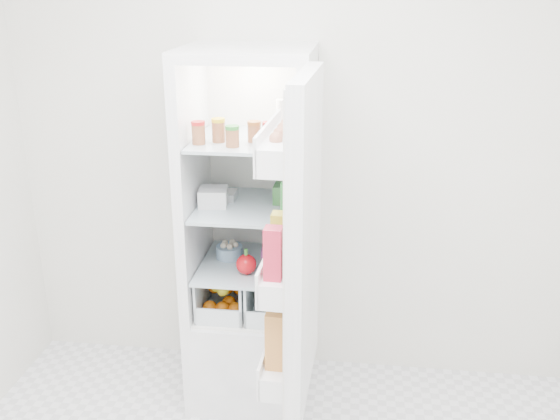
# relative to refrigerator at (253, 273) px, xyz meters

# --- Properties ---
(room_walls) EXTENTS (3.02, 3.02, 2.61)m
(room_walls) POSITION_rel_refrigerator_xyz_m (0.20, -1.25, 0.93)
(room_walls) COLOR silver
(room_walls) RESTS_ON ground
(refrigerator) EXTENTS (0.60, 0.60, 1.80)m
(refrigerator) POSITION_rel_refrigerator_xyz_m (0.00, 0.00, 0.00)
(refrigerator) COLOR silver
(refrigerator) RESTS_ON ground
(shelf_low) EXTENTS (0.49, 0.53, 0.01)m
(shelf_low) POSITION_rel_refrigerator_xyz_m (-0.00, -0.06, 0.07)
(shelf_low) COLOR #A9BCC6
(shelf_low) RESTS_ON refrigerator
(shelf_mid) EXTENTS (0.49, 0.53, 0.02)m
(shelf_mid) POSITION_rel_refrigerator_xyz_m (-0.00, -0.06, 0.38)
(shelf_mid) COLOR #A9BCC6
(shelf_mid) RESTS_ON refrigerator
(shelf_top) EXTENTS (0.49, 0.53, 0.02)m
(shelf_top) POSITION_rel_refrigerator_xyz_m (-0.00, -0.06, 0.71)
(shelf_top) COLOR #A9BCC6
(shelf_top) RESTS_ON refrigerator
(crisper_left) EXTENTS (0.23, 0.46, 0.22)m
(crisper_left) POSITION_rel_refrigerator_xyz_m (-0.12, -0.06, -0.06)
(crisper_left) COLOR silver
(crisper_left) RESTS_ON refrigerator
(crisper_right) EXTENTS (0.23, 0.46, 0.22)m
(crisper_right) POSITION_rel_refrigerator_xyz_m (0.12, -0.06, -0.06)
(crisper_right) COLOR silver
(crisper_right) RESTS_ON refrigerator
(condiment_jars) EXTENTS (0.46, 0.16, 0.08)m
(condiment_jars) POSITION_rel_refrigerator_xyz_m (-0.00, -0.17, 0.76)
(condiment_jars) COLOR #B21919
(condiment_jars) RESTS_ON shelf_top
(squeeze_bottle) EXTENTS (0.06, 0.06, 0.17)m
(squeeze_bottle) POSITION_rel_refrigerator_xyz_m (0.14, 0.03, 0.81)
(squeeze_bottle) COLOR white
(squeeze_bottle) RESTS_ON shelf_top
(tub_white) EXTENTS (0.15, 0.15, 0.09)m
(tub_white) POSITION_rel_refrigerator_xyz_m (-0.17, -0.09, 0.44)
(tub_white) COLOR silver
(tub_white) RESTS_ON shelf_mid
(tin_red) EXTENTS (0.10, 0.10, 0.05)m
(tin_red) POSITION_rel_refrigerator_xyz_m (0.19, -0.11, 0.42)
(tin_red) COLOR red
(tin_red) RESTS_ON shelf_mid
(foil_tray) EXTENTS (0.16, 0.12, 0.04)m
(foil_tray) POSITION_rel_refrigerator_xyz_m (-0.16, 0.01, 0.41)
(foil_tray) COLOR silver
(foil_tray) RESTS_ON shelf_mid
(tub_green) EXTENTS (0.12, 0.16, 0.09)m
(tub_green) POSITION_rel_refrigerator_xyz_m (0.17, 0.02, 0.44)
(tub_green) COLOR #397D39
(tub_green) RESTS_ON shelf_mid
(red_cabbage) EXTENTS (0.18, 0.18, 0.18)m
(red_cabbage) POSITION_rel_refrigerator_xyz_m (0.15, -0.14, 0.17)
(red_cabbage) COLOR #63225B
(red_cabbage) RESTS_ON shelf_low
(bell_pepper) EXTENTS (0.10, 0.10, 0.10)m
(bell_pepper) POSITION_rel_refrigerator_xyz_m (0.00, -0.18, 0.13)
(bell_pepper) COLOR red
(bell_pepper) RESTS_ON shelf_low
(mushroom_bowl) EXTENTS (0.17, 0.17, 0.06)m
(mushroom_bowl) POSITION_rel_refrigerator_xyz_m (-0.12, -0.01, 0.11)
(mushroom_bowl) COLOR #89ACCC
(mushroom_bowl) RESTS_ON shelf_low
(salad_bag) EXTENTS (0.12, 0.12, 0.12)m
(salad_bag) POSITION_rel_refrigerator_xyz_m (0.18, -0.19, 0.14)
(salad_bag) COLOR #B2CE9A
(salad_bag) RESTS_ON shelf_low
(citrus_pile) EXTENTS (0.20, 0.31, 0.16)m
(citrus_pile) POSITION_rel_refrigerator_xyz_m (-0.12, -0.09, -0.08)
(citrus_pile) COLOR orange
(citrus_pile) RESTS_ON refrigerator
(veg_pile) EXTENTS (0.16, 0.30, 0.10)m
(veg_pile) POSITION_rel_refrigerator_xyz_m (0.13, -0.06, -0.10)
(veg_pile) COLOR #23501A
(veg_pile) RESTS_ON refrigerator
(fridge_door) EXTENTS (0.19, 0.60, 1.30)m
(fridge_door) POSITION_rel_refrigerator_xyz_m (0.29, -0.64, 0.43)
(fridge_door) COLOR silver
(fridge_door) RESTS_ON refrigerator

